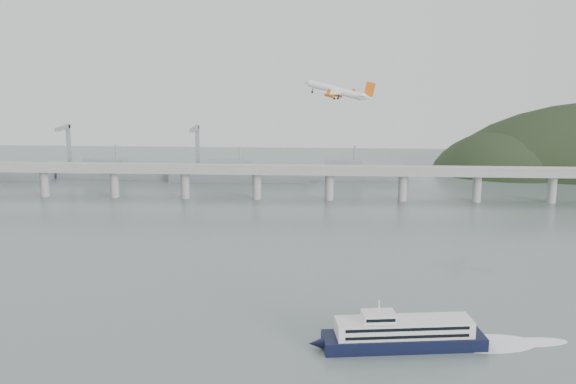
{
  "coord_description": "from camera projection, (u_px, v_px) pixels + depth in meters",
  "views": [
    {
      "loc": [
        17.73,
        -253.34,
        101.56
      ],
      "look_at": [
        0.0,
        55.0,
        36.0
      ],
      "focal_mm": 42.0,
      "sensor_mm": 36.0,
      "label": 1
    }
  ],
  "objects": [
    {
      "name": "ground",
      "position": [
        280.0,
        308.0,
        269.5
      ],
      "size": [
        900.0,
        900.0,
        0.0
      ],
      "primitive_type": "plane",
      "color": "slate",
      "rests_on": "ground"
    },
    {
      "name": "ferry",
      "position": [
        404.0,
        334.0,
        233.72
      ],
      "size": [
        92.52,
        24.64,
        17.48
      ],
      "rotation": [
        0.0,
        0.0,
        0.13
      ],
      "color": "black",
      "rests_on": "ground"
    },
    {
      "name": "bridge",
      "position": [
        298.0,
        174.0,
        461.21
      ],
      "size": [
        800.0,
        22.0,
        23.9
      ],
      "color": "gray",
      "rests_on": "ground"
    },
    {
      "name": "distant_fleet",
      "position": [
        109.0,
        172.0,
        535.8
      ],
      "size": [
        453.0,
        60.9,
        40.0
      ],
      "color": "slate",
      "rests_on": "ground"
    },
    {
      "name": "airliner",
      "position": [
        338.0,
        91.0,
        339.4
      ],
      "size": [
        37.48,
        35.06,
        11.44
      ],
      "rotation": [
        0.05,
        -0.22,
        2.75
      ],
      "color": "white",
      "rests_on": "ground"
    }
  ]
}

